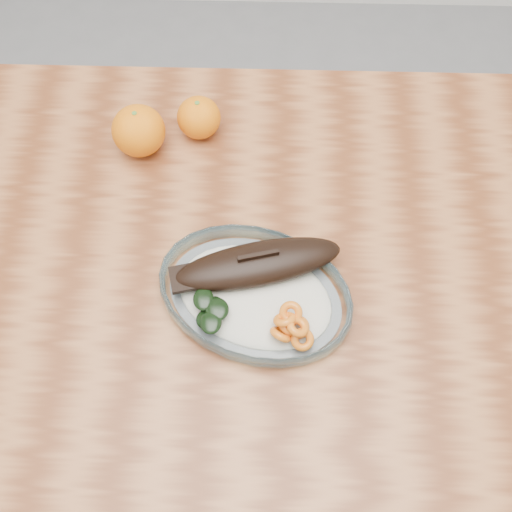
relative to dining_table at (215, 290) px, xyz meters
The scene contains 5 objects.
ground 0.65m from the dining_table, ahead, with size 3.00×3.00×0.00m, color slate.
dining_table is the anchor object (origin of this frame).
plated_meal 0.15m from the dining_table, 41.28° to the right, with size 0.66×0.66×0.08m.
orange_left 0.29m from the dining_table, 121.20° to the left, with size 0.09×0.09×0.09m, color #DF5B04.
orange_right 0.29m from the dining_table, 97.87° to the left, with size 0.07×0.07×0.07m, color #DF5B04.
Camera 1 is at (0.08, -0.46, 1.60)m, focal length 45.00 mm.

